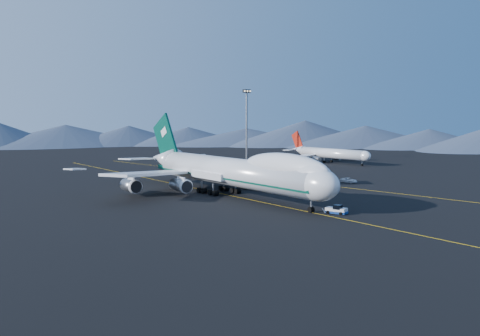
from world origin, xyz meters
TOP-DOWN VIEW (x-y plane):
  - ground at (0.00, 0.00)m, footprint 500.00×500.00m
  - taxiway_line_main at (0.00, 0.00)m, footprint 0.25×220.00m
  - taxiway_line_side at (30.00, 10.00)m, footprint 28.08×198.09m
  - boeing_747 at (0.00, 0.03)m, footprint 59.62×72.43m
  - pushback_tug at (3.00, -30.28)m, footprint 3.32×4.49m
  - second_jet at (82.57, 50.44)m, footprint 38.29×43.26m
  - service_van at (40.52, 1.04)m, footprint 2.94×5.15m
  - floodlight_mast at (59.78, 74.55)m, footprint 3.61×2.71m

SIDE VIEW (x-z plane):
  - ground at x=0.00m, z-range 0.00..0.00m
  - taxiway_line_main at x=0.00m, z-range 0.01..0.01m
  - taxiway_line_side at x=30.00m, z-range 0.01..0.01m
  - pushback_tug at x=3.00m, z-range -0.33..1.43m
  - service_van at x=40.52m, z-range 0.00..1.35m
  - second_jet at x=82.57m, z-range -2.43..9.88m
  - boeing_747 at x=0.00m, z-range -3.87..15.50m
  - floodlight_mast at x=59.78m, z-range 0.20..29.44m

